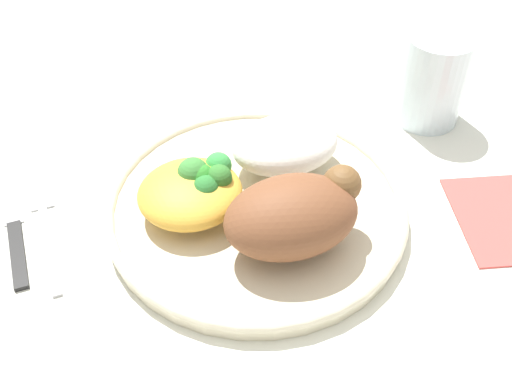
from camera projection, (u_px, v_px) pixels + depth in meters
ground_plane at (256, 215)px, 0.58m from camera, size 2.00×2.00×0.00m
plate at (256, 207)px, 0.57m from camera, size 0.28×0.28×0.02m
roasted_chicken at (294, 215)px, 0.51m from camera, size 0.12×0.08×0.06m
rice_pile at (285, 145)px, 0.59m from camera, size 0.10×0.08×0.04m
mac_cheese_with_broccoli at (193, 190)px, 0.55m from camera, size 0.09×0.09×0.04m
fork at (46, 228)px, 0.56m from camera, size 0.02×0.14×0.01m
knife at (14, 223)px, 0.57m from camera, size 0.03×0.19×0.01m
water_glass at (433, 79)px, 0.66m from camera, size 0.07×0.07×0.10m
napkin at (499, 218)px, 0.57m from camera, size 0.10×0.13×0.00m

